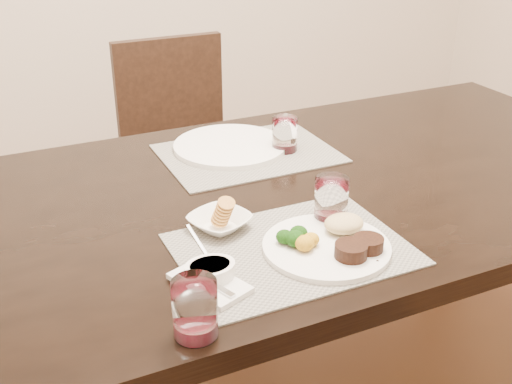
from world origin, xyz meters
name	(u,v)px	position (x,y,z in m)	size (l,w,h in m)	color
dining_table	(299,213)	(0.00, 0.00, 0.67)	(2.00, 1.00, 0.75)	black
chair_far	(181,147)	(0.00, 0.93, 0.50)	(0.42, 0.42, 0.90)	black
placemat_near	(292,249)	(-0.17, -0.27, 0.75)	(0.46, 0.34, 0.00)	gray
placemat_far	(248,153)	(-0.04, 0.23, 0.75)	(0.46, 0.34, 0.00)	gray
dinner_plate	(333,242)	(-0.09, -0.31, 0.77)	(0.26, 0.26, 0.05)	white
napkin_fork	(210,283)	(-0.37, -0.32, 0.76)	(0.13, 0.17, 0.02)	silver
steak_knife	(364,252)	(-0.05, -0.35, 0.76)	(0.06, 0.21, 0.01)	silver
cracker_bowl	(219,221)	(-0.27, -0.13, 0.77)	(0.16, 0.16, 0.06)	white
sauce_ramekin	(210,272)	(-0.36, -0.31, 0.78)	(0.10, 0.14, 0.08)	white
wine_glass_near	(331,202)	(-0.03, -0.20, 0.80)	(0.07, 0.07, 0.10)	white
far_plate	(230,146)	(-0.07, 0.28, 0.76)	(0.31, 0.31, 0.01)	white
wine_glass_far	(285,136)	(0.06, 0.20, 0.80)	(0.07, 0.07, 0.10)	white
wine_glass_side	(195,311)	(-0.44, -0.44, 0.80)	(0.08, 0.08, 0.10)	white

